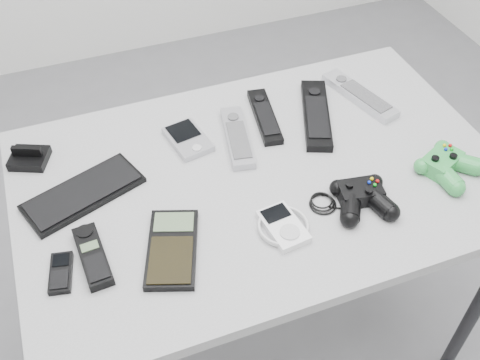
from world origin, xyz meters
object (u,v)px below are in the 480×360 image
object	(u,v)px
controller_black	(362,196)
pda	(188,139)
remote_silver_b	(360,95)
controller_green	(447,164)
desk	(261,192)
remote_black_a	(265,116)
calculator	(172,248)
cordless_handset	(93,256)
pda_keyboard	(83,193)
mp3_player	(283,226)
mobile_phone	(61,273)
remote_black_b	(316,114)
remote_silver_a	(237,137)

from	to	relation	value
controller_black	pda	bearing A→B (deg)	141.53
remote_silver_b	controller_green	size ratio (longest dim) A/B	1.67
desk	remote_black_a	distance (m)	0.21
remote_black_a	calculator	xyz separation A→B (m)	(-0.33, -0.32, -0.00)
remote_silver_b	cordless_handset	xyz separation A→B (m)	(-0.74, -0.27, 0.00)
pda_keyboard	remote_black_a	distance (m)	0.48
desk	cordless_handset	distance (m)	0.42
pda_keyboard	controller_black	distance (m)	0.60
cordless_handset	controller_black	xyz separation A→B (m)	(0.57, -0.05, 0.01)
cordless_handset	controller_green	size ratio (longest dim) A/B	1.09
calculator	pda	bearing A→B (deg)	87.26
cordless_handset	mp3_player	world-z (taller)	cordless_handset
remote_black_a	mobile_phone	xyz separation A→B (m)	(-0.54, -0.30, -0.00)
remote_silver_b	mobile_phone	world-z (taller)	remote_silver_b
mobile_phone	controller_black	xyz separation A→B (m)	(0.63, -0.04, 0.01)
remote_black_a	remote_silver_b	xyz separation A→B (m)	(0.26, -0.01, 0.00)
cordless_handset	calculator	size ratio (longest dim) A/B	0.80
remote_black_a	cordless_handset	world-z (taller)	cordless_handset
desk	pda_keyboard	bearing A→B (deg)	169.55
remote_silver_b	controller_black	world-z (taller)	controller_black
remote_black_a	remote_black_b	distance (m)	0.13
controller_black	controller_green	world-z (taller)	same
controller_black	remote_silver_b	bearing A→B (deg)	70.83
pda	calculator	distance (m)	0.33
remote_black_b	controller_green	size ratio (longest dim) A/B	1.86
pda_keyboard	remote_silver_b	world-z (taller)	remote_silver_b
remote_black_b	calculator	distance (m)	0.53
remote_silver_b	cordless_handset	world-z (taller)	same
desk	pda	bearing A→B (deg)	128.10
remote_silver_a	cordless_handset	world-z (taller)	same
desk	controller_black	world-z (taller)	controller_black
pda_keyboard	remote_black_b	size ratio (longest dim) A/B	0.99
pda	mobile_phone	bearing A→B (deg)	-150.68
mobile_phone	cordless_handset	bearing A→B (deg)	24.70
remote_silver_a	remote_silver_b	size ratio (longest dim) A/B	0.91
desk	remote_black_b	bearing A→B (deg)	33.76
calculator	controller_black	bearing A→B (deg)	17.13
cordless_handset	remote_silver_b	bearing A→B (deg)	16.46
desk	remote_silver_a	size ratio (longest dim) A/B	5.21
pda_keyboard	cordless_handset	xyz separation A→B (m)	(-0.01, -0.18, 0.00)
pda	remote_black_a	bearing A→B (deg)	-6.14
remote_black_b	mp3_player	size ratio (longest dim) A/B	2.28
remote_black_b	controller_green	bearing A→B (deg)	-33.20
calculator	controller_green	world-z (taller)	controller_green
pda_keyboard	remote_silver_a	size ratio (longest dim) A/B	1.21
desk	controller_black	distance (m)	0.25
pda	pda_keyboard	bearing A→B (deg)	-172.03
pda	remote_black_b	bearing A→B (deg)	-14.75
calculator	controller_black	world-z (taller)	controller_black
controller_black	controller_green	size ratio (longest dim) A/B	1.58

